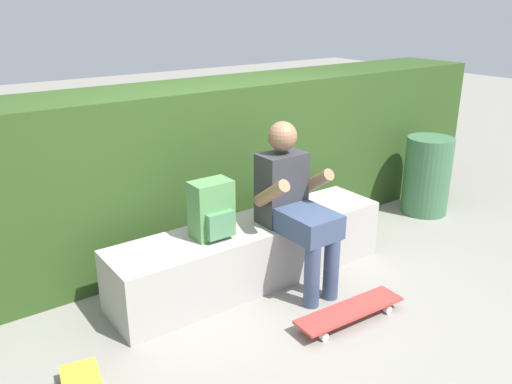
{
  "coord_description": "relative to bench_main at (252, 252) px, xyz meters",
  "views": [
    {
      "loc": [
        -2.05,
        -2.45,
        2.0
      ],
      "look_at": [
        0.01,
        0.39,
        0.72
      ],
      "focal_mm": 36.91,
      "sensor_mm": 36.0,
      "label": 1
    }
  ],
  "objects": [
    {
      "name": "hedge_row",
      "position": [
        0.19,
        0.84,
        0.45
      ],
      "size": [
        5.91,
        0.74,
        1.37
      ],
      "color": "#2B471B",
      "rests_on": "ground"
    },
    {
      "name": "ground_plane",
      "position": [
        0.0,
        -0.43,
        -0.23
      ],
      "size": [
        24.0,
        24.0,
        0.0
      ],
      "primitive_type": "plane",
      "color": "gray"
    },
    {
      "name": "person_skater",
      "position": [
        0.21,
        -0.22,
        0.43
      ],
      "size": [
        0.49,
        0.62,
        1.21
      ],
      "color": "#333338",
      "rests_on": "ground"
    },
    {
      "name": "backpack_on_bench",
      "position": [
        -0.34,
        -0.01,
        0.42
      ],
      "size": [
        0.28,
        0.23,
        0.4
      ],
      "color": "#51894C",
      "rests_on": "bench_main"
    },
    {
      "name": "trash_bin",
      "position": [
        2.19,
        0.1,
        0.15
      ],
      "size": [
        0.45,
        0.45,
        0.76
      ],
      "color": "#3D6B47",
      "rests_on": "ground"
    },
    {
      "name": "skateboard_near_person",
      "position": [
        0.2,
        -0.83,
        -0.15
      ],
      "size": [
        0.81,
        0.24,
        0.09
      ],
      "color": "#BC3833",
      "rests_on": "ground"
    },
    {
      "name": "bench_main",
      "position": [
        0.0,
        0.0,
        0.0
      ],
      "size": [
        2.18,
        0.5,
        0.46
      ],
      "color": "#A5A09A",
      "rests_on": "ground"
    }
  ]
}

